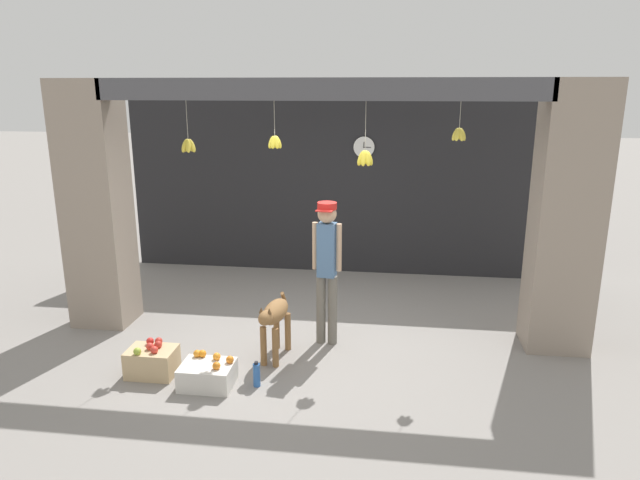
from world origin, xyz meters
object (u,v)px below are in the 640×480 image
at_px(shopkeeper, 327,262).
at_px(fruit_crate_apples, 152,361).
at_px(dog, 275,317).
at_px(fruit_crate_oranges, 208,374).
at_px(wall_clock, 364,147).
at_px(water_bottle, 257,375).

xyz_separation_m(shopkeeper, fruit_crate_apples, (-1.73, -1.02, -0.85)).
relative_size(dog, shopkeeper, 0.49).
height_order(dog, fruit_crate_oranges, dog).
distance_m(dog, fruit_crate_oranges, 0.95).
bearing_deg(fruit_crate_oranges, fruit_crate_apples, 167.80).
bearing_deg(dog, fruit_crate_apples, -58.57).
xyz_separation_m(fruit_crate_oranges, wall_clock, (1.32, 3.87, 1.92)).
bearing_deg(fruit_crate_apples, wall_clock, 62.10).
xyz_separation_m(shopkeeper, fruit_crate_oranges, (-1.08, -1.16, -0.89)).
bearing_deg(dog, wall_clock, 173.80).
bearing_deg(fruit_crate_apples, shopkeeper, 30.47).
height_order(fruit_crate_oranges, wall_clock, wall_clock).
distance_m(dog, shopkeeper, 0.88).
distance_m(shopkeeper, fruit_crate_apples, 2.18).
height_order(dog, fruit_crate_apples, dog).
height_order(shopkeeper, water_bottle, shopkeeper).
bearing_deg(water_bottle, dog, 84.61).
xyz_separation_m(fruit_crate_apples, wall_clock, (1.98, 3.73, 1.88)).
bearing_deg(shopkeeper, dog, 50.02).
height_order(fruit_crate_oranges, fruit_crate_apples, fruit_crate_apples).
relative_size(dog, fruit_crate_oranges, 1.57).
height_order(fruit_crate_apples, wall_clock, wall_clock).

